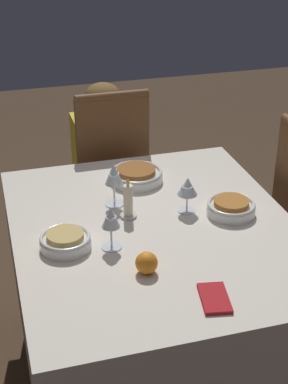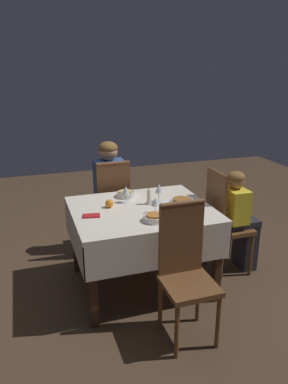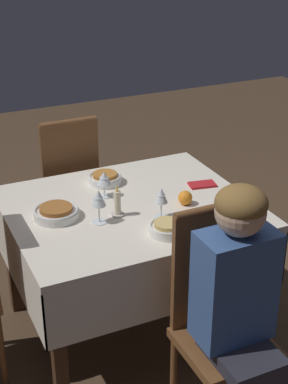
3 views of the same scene
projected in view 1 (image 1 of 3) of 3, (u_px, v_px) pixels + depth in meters
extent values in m
plane|color=#4C3826|center=(154.00, 381.00, 2.41)|extent=(8.00, 8.00, 0.00)
cube|color=silver|center=(155.00, 231.00, 2.07)|extent=(1.17, 0.99, 0.04)
cube|color=silver|center=(19.00, 290.00, 2.03)|extent=(1.17, 0.01, 0.28)
cube|color=silver|center=(276.00, 247.00, 2.27)|extent=(1.17, 0.01, 0.28)
cube|color=silver|center=(117.00, 195.00, 2.64)|extent=(0.01, 0.99, 0.28)
cube|color=silver|center=(214.00, 384.00, 1.65)|extent=(0.01, 0.99, 0.28)
cube|color=#3D2616|center=(28.00, 257.00, 2.59)|extent=(0.06, 0.06, 0.71)
cube|color=#3D2616|center=(208.00, 229.00, 2.79)|extent=(0.06, 0.06, 0.71)
cube|color=brown|center=(107.00, 191.00, 2.95)|extent=(0.36, 0.36, 0.04)
cube|color=brown|center=(113.00, 152.00, 2.67)|extent=(0.03, 0.33, 0.53)
cylinder|color=brown|center=(112.00, 96.00, 2.55)|extent=(0.04, 0.33, 0.04)
cylinder|color=brown|center=(130.00, 212.00, 3.23)|extent=(0.03, 0.03, 0.42)
cylinder|color=brown|center=(74.00, 220.00, 3.15)|extent=(0.03, 0.03, 0.42)
cylinder|color=brown|center=(145.00, 241.00, 2.96)|extent=(0.03, 0.03, 0.42)
cylinder|color=brown|center=(85.00, 251.00, 2.89)|extent=(0.03, 0.03, 0.42)
cylinder|color=brown|center=(268.00, 279.00, 2.68)|extent=(0.03, 0.03, 0.42)
cube|color=#282833|center=(100.00, 209.00, 3.22)|extent=(0.14, 0.22, 0.46)
cube|color=#282833|center=(102.00, 173.00, 3.02)|extent=(0.31, 0.24, 0.06)
cube|color=yellow|center=(104.00, 146.00, 2.86)|extent=(0.18, 0.30, 0.31)
sphere|color=#9E7051|center=(103.00, 101.00, 2.75)|extent=(0.16, 0.16, 0.16)
ellipsoid|color=brown|center=(103.00, 95.00, 2.74)|extent=(0.16, 0.16, 0.11)
cylinder|color=white|center=(66.00, 243.00, 1.94)|extent=(0.17, 0.17, 0.04)
torus|color=white|center=(65.00, 237.00, 1.93)|extent=(0.17, 0.17, 0.01)
cylinder|color=tan|center=(65.00, 236.00, 1.93)|extent=(0.12, 0.12, 0.02)
cylinder|color=white|center=(112.00, 247.00, 1.95)|extent=(0.07, 0.07, 0.00)
cylinder|color=white|center=(111.00, 236.00, 1.93)|extent=(0.01, 0.01, 0.08)
cone|color=white|center=(111.00, 217.00, 1.89)|extent=(0.06, 0.06, 0.07)
cylinder|color=white|center=(111.00, 221.00, 1.90)|extent=(0.04, 0.04, 0.03)
cylinder|color=white|center=(136.00, 177.00, 2.37)|extent=(0.21, 0.21, 0.04)
torus|color=white|center=(136.00, 172.00, 2.36)|extent=(0.21, 0.21, 0.01)
cylinder|color=#995B28|center=(136.00, 171.00, 2.36)|extent=(0.15, 0.15, 0.02)
cylinder|color=white|center=(115.00, 204.00, 2.21)|extent=(0.07, 0.07, 0.00)
cylinder|color=white|center=(114.00, 194.00, 2.18)|extent=(0.01, 0.01, 0.08)
cone|color=white|center=(114.00, 174.00, 2.15)|extent=(0.07, 0.07, 0.08)
cylinder|color=white|center=(114.00, 178.00, 2.15)|extent=(0.04, 0.04, 0.04)
cylinder|color=white|center=(231.00, 209.00, 2.14)|extent=(0.18, 0.18, 0.04)
torus|color=white|center=(231.00, 204.00, 2.13)|extent=(0.18, 0.18, 0.01)
cylinder|color=#B2702D|center=(231.00, 203.00, 2.12)|extent=(0.13, 0.13, 0.02)
cylinder|color=white|center=(187.00, 211.00, 2.16)|extent=(0.07, 0.07, 0.00)
cylinder|color=white|center=(187.00, 202.00, 2.14)|extent=(0.01, 0.01, 0.07)
cone|color=white|center=(188.00, 186.00, 2.11)|extent=(0.07, 0.07, 0.07)
cylinder|color=white|center=(187.00, 189.00, 2.12)|extent=(0.04, 0.04, 0.03)
cylinder|color=beige|center=(128.00, 215.00, 2.12)|extent=(0.06, 0.06, 0.01)
cylinder|color=beige|center=(128.00, 200.00, 2.09)|extent=(0.03, 0.03, 0.12)
ellipsoid|color=#F9C64C|center=(128.00, 183.00, 2.06)|extent=(0.01, 0.01, 0.03)
sphere|color=orange|center=(147.00, 263.00, 1.81)|extent=(0.07, 0.07, 0.07)
cube|color=red|center=(214.00, 298.00, 1.70)|extent=(0.15, 0.10, 0.01)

